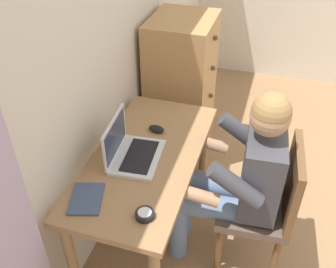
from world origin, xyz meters
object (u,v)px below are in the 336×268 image
at_px(desk, 146,171).
at_px(laptop, 130,150).
at_px(person_seated, 238,174).
at_px(chair, 267,202).
at_px(notebook_pad, 87,199).
at_px(desk_clock, 145,214).
at_px(dresser, 181,91).
at_px(computer_mouse, 157,129).

bearing_deg(desk, laptop, 116.59).
xyz_separation_m(person_seated, laptop, (-0.12, 0.58, 0.12)).
bearing_deg(chair, person_seated, 93.70).
height_order(person_seated, notebook_pad, person_seated).
height_order(person_seated, laptop, person_seated).
bearing_deg(desk_clock, dresser, 8.76).
relative_size(chair, laptop, 2.43).
distance_m(laptop, computer_mouse, 0.28).
xyz_separation_m(chair, desk_clock, (-0.50, 0.54, 0.26)).
height_order(dresser, computer_mouse, dresser).
height_order(dresser, notebook_pad, dresser).
relative_size(desk, laptop, 3.25).
height_order(laptop, desk_clock, laptop).
distance_m(person_seated, laptop, 0.61).
distance_m(chair, laptop, 0.83).
bearing_deg(desk, notebook_pad, 158.01).
bearing_deg(dresser, desk, -176.00).
xyz_separation_m(desk, chair, (0.09, -0.69, -0.13)).
xyz_separation_m(desk, laptop, (-0.04, 0.07, 0.17)).
relative_size(laptop, notebook_pad, 1.72).
distance_m(dresser, laptop, 1.05).
relative_size(desk, person_seated, 0.98).
bearing_deg(person_seated, desk_clock, 143.69).
relative_size(person_seated, laptop, 3.31).
bearing_deg(person_seated, chair, -86.30).
distance_m(chair, computer_mouse, 0.77).
distance_m(desk, chair, 0.71).
height_order(chair, computer_mouse, chair).
height_order(desk, dresser, dresser).
bearing_deg(laptop, computer_mouse, -12.27).
height_order(desk, laptop, laptop).
height_order(laptop, notebook_pad, laptop).
bearing_deg(computer_mouse, notebook_pad, 179.68).
distance_m(computer_mouse, notebook_pad, 0.65).
bearing_deg(notebook_pad, person_seated, -70.99).
xyz_separation_m(laptop, desk_clock, (-0.38, -0.22, -0.04)).
relative_size(dresser, notebook_pad, 5.56).
height_order(person_seated, desk_clock, person_seated).
bearing_deg(dresser, notebook_pad, 176.28).
xyz_separation_m(chair, person_seated, (-0.01, 0.18, 0.18)).
height_order(chair, notebook_pad, chair).
relative_size(chair, person_seated, 0.73).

